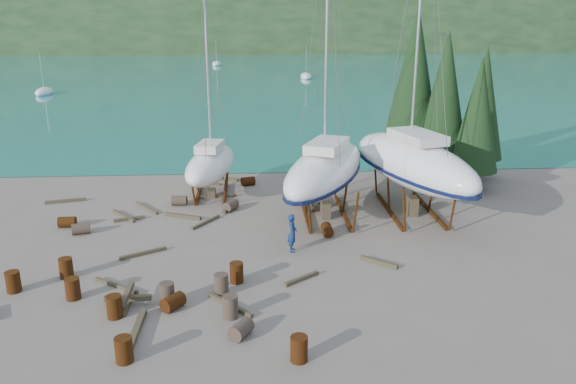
{
  "coord_description": "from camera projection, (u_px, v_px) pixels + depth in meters",
  "views": [
    {
      "loc": [
        -0.02,
        -23.89,
        10.71
      ],
      "look_at": [
        1.72,
        3.0,
        2.31
      ],
      "focal_mm": 35.0,
      "sensor_mm": 36.0,
      "label": 1
    }
  ],
  "objects": [
    {
      "name": "drum_2",
      "position": [
        67.0,
        222.0,
        29.87
      ],
      "size": [
        0.89,
        0.6,
        0.58
      ],
      "primitive_type": "cylinder",
      "rotation": [
        1.57,
        0.0,
        1.59
      ],
      "color": "#542B0E",
      "rests_on": "ground"
    },
    {
      "name": "worker",
      "position": [
        292.0,
        233.0,
        26.61
      ],
      "size": [
        0.5,
        0.72,
        1.87
      ],
      "primitive_type": "imported",
      "rotation": [
        0.0,
        0.0,
        1.49
      ],
      "color": "navy",
      "rests_on": "ground"
    },
    {
      "name": "timber_7",
      "position": [
        302.0,
        279.0,
        23.85
      ],
      "size": [
        1.58,
        1.25,
        0.17
      ],
      "primitive_type": "cube",
      "rotation": [
        0.0,
        0.0,
        2.22
      ],
      "color": "brown",
      "rests_on": "ground"
    },
    {
      "name": "timber_8",
      "position": [
        183.0,
        216.0,
        31.32
      ],
      "size": [
        2.1,
        1.08,
        0.19
      ],
      "primitive_type": "cube",
      "rotation": [
        0.0,
        0.0,
        1.15
      ],
      "color": "brown",
      "rests_on": "ground"
    },
    {
      "name": "timber_10",
      "position": [
        228.0,
        206.0,
        33.04
      ],
      "size": [
        0.58,
        2.61,
        0.16
      ],
      "primitive_type": "cube",
      "rotation": [
        0.0,
        0.0,
        2.98
      ],
      "color": "brown",
      "rests_on": "ground"
    },
    {
      "name": "timber_pile_aft",
      "position": [
        312.0,
        203.0,
        32.96
      ],
      "size": [
        1.8,
        1.8,
        0.6
      ],
      "color": "brown",
      "rests_on": "ground"
    },
    {
      "name": "timber_16",
      "position": [
        136.0,
        331.0,
        19.83
      ],
      "size": [
        0.25,
        2.83,
        0.23
      ],
      "primitive_type": "cube",
      "rotation": [
        0.0,
        0.0,
        3.13
      ],
      "color": "brown",
      "rests_on": "ground"
    },
    {
      "name": "drum_1",
      "position": [
        241.0,
        329.0,
        19.6
      ],
      "size": [
        0.95,
        1.05,
        0.58
      ],
      "primitive_type": "cylinder",
      "rotation": [
        1.57,
        0.0,
        2.6
      ],
      "color": "#2D2823",
      "rests_on": "ground"
    },
    {
      "name": "timber_0",
      "position": [
        205.0,
        183.0,
        37.6
      ],
      "size": [
        2.18,
        0.78,
        0.14
      ],
      "primitive_type": "cube",
      "rotation": [
        0.0,
        0.0,
        1.28
      ],
      "color": "brown",
      "rests_on": "ground"
    },
    {
      "name": "drum_5",
      "position": [
        221.0,
        284.0,
        22.56
      ],
      "size": [
        0.58,
        0.58,
        0.88
      ],
      "primitive_type": "cylinder",
      "color": "#2D2823",
      "rests_on": "ground"
    },
    {
      "name": "drum_17",
      "position": [
        230.0,
        307.0,
        20.81
      ],
      "size": [
        0.58,
        0.58,
        0.88
      ],
      "primitive_type": "cylinder",
      "color": "#2D2823",
      "rests_on": "ground"
    },
    {
      "name": "timber_2",
      "position": [
        66.0,
        201.0,
        33.94
      ],
      "size": [
        2.32,
        0.75,
        0.19
      ],
      "primitive_type": "cube",
      "rotation": [
        0.0,
        0.0,
        1.82
      ],
      "color": "brown",
      "rests_on": "ground"
    },
    {
      "name": "drum_11",
      "position": [
        231.0,
        206.0,
        32.47
      ],
      "size": [
        0.96,
        1.05,
        0.58
      ],
      "primitive_type": "cylinder",
      "rotation": [
        1.57,
        0.0,
        2.58
      ],
      "color": "#2D2823",
      "rests_on": "ground"
    },
    {
      "name": "cypress_near_right",
      "position": [
        445.0,
        97.0,
        36.43
      ],
      "size": [
        3.6,
        3.6,
        10.0
      ],
      "color": "black",
      "rests_on": "ground"
    },
    {
      "name": "timber_12",
      "position": [
        143.0,
        253.0,
        26.43
      ],
      "size": [
        2.05,
        1.29,
        0.17
      ],
      "primitive_type": "cube",
      "rotation": [
        0.0,
        0.0,
        2.1
      ],
      "color": "brown",
      "rests_on": "ground"
    },
    {
      "name": "cypress_far_right",
      "position": [
        483.0,
        103.0,
        37.74
      ],
      "size": [
        3.24,
        3.24,
        9.0
      ],
      "color": "black",
      "rests_on": "ground"
    },
    {
      "name": "far_hill",
      "position": [
        251.0,
        36.0,
        330.79
      ],
      "size": [
        800.0,
        360.0,
        110.0
      ],
      "primitive_type": "ellipsoid",
      "color": "#1B3219",
      "rests_on": "ground"
    },
    {
      "name": "timber_4",
      "position": [
        129.0,
        219.0,
        30.93
      ],
      "size": [
        1.65,
        0.72,
        0.17
      ],
      "primitive_type": "cube",
      "rotation": [
        0.0,
        0.0,
        1.91
      ],
      "color": "brown",
      "rests_on": "ground"
    },
    {
      "name": "moored_boat_left",
      "position": [
        44.0,
        92.0,
        81.15
      ],
      "size": [
        2.0,
        5.0,
        6.05
      ],
      "color": "white",
      "rests_on": "ground"
    },
    {
      "name": "drum_3",
      "position": [
        124.0,
        350.0,
        18.13
      ],
      "size": [
        0.58,
        0.58,
        0.88
      ],
      "primitive_type": "cylinder",
      "color": "#542B0E",
      "rests_on": "ground"
    },
    {
      "name": "cypress_back_left",
      "position": [
        414.0,
        80.0,
        37.98
      ],
      "size": [
        4.14,
        4.14,
        11.5
      ],
      "color": "black",
      "rests_on": "ground"
    },
    {
      "name": "timber_9",
      "position": [
        217.0,
        196.0,
        34.84
      ],
      "size": [
        2.37,
        0.5,
        0.15
      ],
      "primitive_type": "cube",
      "rotation": [
        0.0,
        0.0,
        1.72
      ],
      "color": "brown",
      "rests_on": "ground"
    },
    {
      "name": "drum_16",
      "position": [
        167.0,
        294.0,
        21.81
      ],
      "size": [
        0.58,
        0.58,
        0.88
      ],
      "primitive_type": "cylinder",
      "color": "#2D2823",
      "rests_on": "ground"
    },
    {
      "name": "large_sailboat_near",
      "position": [
        325.0,
        169.0,
        31.05
      ],
      "size": [
        7.12,
        10.93,
        16.68
      ],
      "rotation": [
        0.0,
        0.0,
        -0.42
      ],
      "color": "white",
      "rests_on": "ground"
    },
    {
      "name": "timber_6",
      "position": [
        235.0,
        180.0,
        38.35
      ],
      "size": [
        1.77,
        1.03,
        0.19
      ],
      "primitive_type": "cube",
      "rotation": [
        0.0,
        0.0,
        1.1
      ],
      "color": "brown",
      "rests_on": "ground"
    },
    {
      "name": "ground",
      "position": [
        255.0,
        259.0,
        25.95
      ],
      "size": [
        600.0,
        600.0,
        0.0
      ],
      "primitive_type": "plane",
      "color": "#685F52",
      "rests_on": "ground"
    },
    {
      "name": "timber_1",
      "position": [
        379.0,
        262.0,
        25.43
      ],
      "size": [
        1.54,
        1.33,
        0.19
      ],
      "primitive_type": "cube",
      "rotation": [
        0.0,
        0.0,
        0.87
      ],
      "color": "brown",
      "rests_on": "ground"
    },
    {
      "name": "drum_0",
      "position": [
        13.0,
        282.0,
        22.79
      ],
      "size": [
        0.58,
        0.58,
        0.88
      ],
      "primitive_type": "cylinder",
      "color": "#542B0E",
      "rests_on": "ground"
    },
    {
      "name": "timber_3",
      "position": [
        116.0,
        285.0,
        23.28
      ],
      "size": [
        2.07,
        1.52,
        0.15
      ],
      "primitive_type": "cube",
      "rotation": [
        0.0,
        0.0,
        0.96
      ],
      "color": "brown",
      "rests_on": "ground"
    },
    {
      "name": "drum_8",
      "position": [
        66.0,
        268.0,
        24.05
      ],
      "size": [
        0.58,
        0.58,
        0.88
      ],
      "primitive_type": "cylinder",
      "color": "#542B0E",
      "rests_on": "ground"
    },
    {
      "name": "timber_pile_fore",
      "position": [
        128.0,
        298.0,
        21.75
      ],
      "size": [
        1.8,
        1.8,
        0.6
      ],
      "color": "brown",
      "rests_on": "ground"
    },
    {
      "name": "drum_6",
      "position": [
        327.0,
        230.0,
        28.77
      ],
      "size": [
        0.6,
        0.89,
        0.58
      ],
      "primitive_type": "cylinder",
      "rotation": [
        1.57,
        0.0,
        0.02
      ],
      "color": "#542B0E",
      "rests_on": "ground"
    },
    {
      "name": "drum_9",
      "position": [
        179.0,
        201.0,
        33.35
      ],
      "size": [
        0.92,
        0.64,
        0.58
      ],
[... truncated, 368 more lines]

